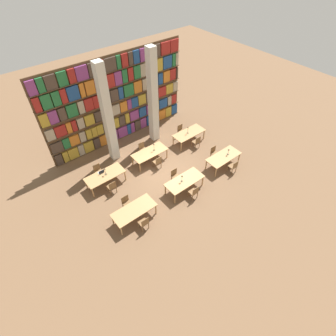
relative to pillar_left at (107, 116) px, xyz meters
name	(u,v)px	position (x,y,z in m)	size (l,w,h in m)	color
ground_plane	(166,175)	(1.54, -3.21, -3.00)	(40.00, 40.00, 0.00)	brown
bookshelf_bank	(118,100)	(1.54, 1.51, -0.29)	(9.50, 0.35, 5.50)	brown
pillar_left	(107,116)	(0.00, 0.00, 0.00)	(0.48, 0.48, 6.00)	beige
pillar_center	(153,98)	(3.07, 0.00, 0.00)	(0.48, 0.48, 6.00)	beige
reading_table_0	(134,211)	(-1.57, -4.62, -2.34)	(2.16, 0.95, 0.73)	tan
chair_0	(144,223)	(-1.54, -5.38, -2.52)	(0.42, 0.40, 0.88)	brown
chair_1	(127,203)	(-1.54, -3.86, -2.52)	(0.42, 0.40, 0.88)	brown
reading_table_1	(185,181)	(1.59, -4.70, -2.34)	(2.16, 0.95, 0.73)	tan
chair_2	(194,192)	(1.58, -5.46, -2.52)	(0.42, 0.40, 0.88)	brown
chair_3	(175,176)	(1.58, -3.94, -2.52)	(0.42, 0.40, 0.88)	brown
desk_lamp_0	(182,177)	(1.43, -4.66, -1.97)	(0.14, 0.14, 0.44)	brown
reading_table_2	(224,157)	(4.64, -4.69, -2.34)	(2.16, 0.95, 0.73)	tan
chair_4	(233,166)	(4.68, -5.45, -2.52)	(0.42, 0.40, 0.88)	brown
chair_5	(214,153)	(4.68, -3.93, -2.52)	(0.42, 0.40, 0.88)	brown
desk_lamp_1	(229,151)	(4.96, -4.73, -2.00)	(0.14, 0.14, 0.41)	brown
reading_table_3	(105,176)	(-1.53, -1.68, -2.34)	(2.16, 0.95, 0.73)	tan
chair_6	(112,187)	(-1.57, -2.44, -2.52)	(0.42, 0.40, 0.88)	brown
chair_7	(98,171)	(-1.57, -0.92, -2.52)	(0.42, 0.40, 0.88)	brown
desk_lamp_2	(105,170)	(-1.46, -1.68, -1.96)	(0.14, 0.14, 0.47)	brown
laptop	(101,172)	(-1.59, -1.40, -2.23)	(0.32, 0.22, 0.21)	silver
reading_table_4	(150,153)	(1.49, -1.67, -2.34)	(2.16, 0.95, 0.73)	tan
chair_8	(158,162)	(1.49, -2.43, -2.52)	(0.42, 0.40, 0.88)	brown
chair_9	(143,149)	(1.49, -0.91, -2.52)	(0.42, 0.40, 0.88)	brown
desk_lamp_3	(154,146)	(1.79, -1.71, -1.93)	(0.14, 0.14, 0.50)	brown
reading_table_5	(189,134)	(4.60, -1.72, -2.34)	(2.16, 0.95, 0.73)	tan
chair_10	(197,142)	(4.57, -2.48, -2.52)	(0.42, 0.40, 0.88)	brown
chair_11	(181,131)	(4.57, -0.96, -2.52)	(0.42, 0.40, 0.88)	brown
desk_lamp_4	(188,129)	(4.49, -1.70, -1.94)	(0.14, 0.14, 0.50)	brown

